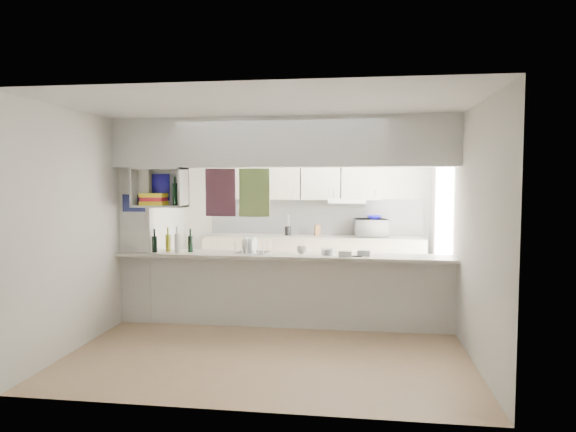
% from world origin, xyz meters
% --- Properties ---
extents(floor, '(4.80, 4.80, 0.00)m').
position_xyz_m(floor, '(0.00, 0.00, 0.00)').
color(floor, tan).
rests_on(floor, ground).
extents(ceiling, '(4.80, 4.80, 0.00)m').
position_xyz_m(ceiling, '(0.00, 0.00, 2.60)').
color(ceiling, white).
rests_on(ceiling, wall_back).
extents(wall_back, '(4.20, 0.00, 4.20)m').
position_xyz_m(wall_back, '(0.00, 2.40, 1.30)').
color(wall_back, silver).
rests_on(wall_back, floor).
extents(wall_left, '(0.00, 4.80, 4.80)m').
position_xyz_m(wall_left, '(-2.10, 0.00, 1.30)').
color(wall_left, silver).
rests_on(wall_left, floor).
extents(wall_right, '(0.00, 4.80, 4.80)m').
position_xyz_m(wall_right, '(2.10, 0.00, 1.30)').
color(wall_right, silver).
rests_on(wall_right, floor).
extents(servery_partition, '(4.20, 0.50, 2.60)m').
position_xyz_m(servery_partition, '(-0.17, 0.00, 1.66)').
color(servery_partition, silver).
rests_on(servery_partition, floor).
extents(cubby_shelf, '(0.65, 0.35, 0.50)m').
position_xyz_m(cubby_shelf, '(-1.57, -0.06, 1.71)').
color(cubby_shelf, white).
rests_on(cubby_shelf, bulkhead).
extents(kitchen_run, '(3.60, 0.63, 2.24)m').
position_xyz_m(kitchen_run, '(0.16, 2.14, 0.83)').
color(kitchen_run, beige).
rests_on(kitchen_run, floor).
extents(microwave, '(0.55, 0.40, 0.29)m').
position_xyz_m(microwave, '(1.15, 2.13, 1.06)').
color(microwave, white).
rests_on(microwave, bench_top).
extents(bowl, '(0.25, 0.25, 0.06)m').
position_xyz_m(bowl, '(1.19, 2.11, 1.24)').
color(bowl, '#0F0B7A').
rests_on(bowl, microwave).
extents(dish_rack, '(0.44, 0.36, 0.21)m').
position_xyz_m(dish_rack, '(-0.39, 0.03, 1.00)').
color(dish_rack, silver).
rests_on(dish_rack, breakfast_bar).
extents(cup, '(0.13, 0.13, 0.10)m').
position_xyz_m(cup, '(0.25, -0.06, 0.98)').
color(cup, white).
rests_on(cup, dish_rack).
extents(wine_bottles, '(0.52, 0.15, 0.33)m').
position_xyz_m(wine_bottles, '(-1.42, -0.02, 1.04)').
color(wine_bottles, black).
rests_on(wine_bottles, breakfast_bar).
extents(plastic_tubs, '(0.59, 0.23, 0.08)m').
position_xyz_m(plastic_tubs, '(0.75, -0.05, 0.95)').
color(plastic_tubs, silver).
rests_on(plastic_tubs, breakfast_bar).
extents(utensil_jar, '(0.11, 0.11, 0.15)m').
position_xyz_m(utensil_jar, '(-0.23, 2.15, 1.00)').
color(utensil_jar, black).
rests_on(utensil_jar, bench_top).
extents(knife_block, '(0.11, 0.10, 0.18)m').
position_xyz_m(knife_block, '(0.26, 2.18, 1.01)').
color(knife_block, brown).
rests_on(knife_block, bench_top).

